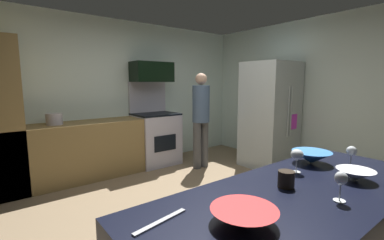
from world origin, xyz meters
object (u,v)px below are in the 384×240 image
(mixing_bowl_large, at_px, (244,216))
(mixing_bowl_small, at_px, (311,157))
(wine_glass_mid, at_px, (351,152))
(wine_glass_far, at_px, (297,155))
(wine_glass_near, at_px, (341,180))
(person_cook, at_px, (201,116))
(microwave, at_px, (152,72))
(oven_range, at_px, (156,136))
(refrigerator, at_px, (270,115))
(stock_pot, at_px, (54,119))
(mug_coffee, at_px, (286,179))
(mixing_bowl_prep, at_px, (355,175))

(mixing_bowl_large, bearing_deg, mixing_bowl_small, 13.95)
(mixing_bowl_large, xyz_separation_m, wine_glass_mid, (1.16, 0.03, 0.09))
(mixing_bowl_small, distance_m, wine_glass_far, 0.30)
(wine_glass_near, bearing_deg, mixing_bowl_large, 163.99)
(person_cook, distance_m, mixing_bowl_small, 2.74)
(microwave, height_order, wine_glass_near, microwave)
(oven_range, bearing_deg, refrigerator, -41.12)
(wine_glass_near, relative_size, stock_pot, 0.71)
(wine_glass_mid, height_order, wine_glass_far, wine_glass_mid)
(mug_coffee, bearing_deg, refrigerator, 37.44)
(wine_glass_mid, bearing_deg, wine_glass_near, -162.96)
(oven_range, xyz_separation_m, stock_pot, (-1.68, 0.01, 0.47))
(refrigerator, xyz_separation_m, stock_pot, (-3.24, 1.37, 0.05))
(mixing_bowl_small, xyz_separation_m, mug_coffee, (-0.57, -0.15, 0.00))
(oven_range, xyz_separation_m, person_cook, (0.51, -0.71, 0.42))
(microwave, relative_size, refrigerator, 0.40)
(mixing_bowl_prep, bearing_deg, mixing_bowl_large, 174.90)
(mixing_bowl_large, distance_m, mixing_bowl_small, 1.11)
(refrigerator, relative_size, mug_coffee, 19.25)
(refrigerator, distance_m, mixing_bowl_small, 2.80)
(person_cook, xyz_separation_m, wine_glass_near, (-1.54, -2.97, 0.08))
(person_cook, bearing_deg, refrigerator, -32.13)
(microwave, distance_m, mug_coffee, 3.72)
(person_cook, relative_size, mixing_bowl_small, 5.80)
(oven_range, distance_m, person_cook, 0.97)
(microwave, bearing_deg, stock_pot, -177.27)
(microwave, relative_size, mixing_bowl_prep, 3.30)
(wine_glass_far, bearing_deg, microwave, 76.71)
(oven_range, distance_m, wine_glass_near, 3.85)
(wine_glass_mid, xyz_separation_m, mug_coffee, (-0.65, 0.09, -0.07))
(mixing_bowl_small, bearing_deg, wine_glass_far, -170.91)
(oven_range, relative_size, mixing_bowl_prep, 6.79)
(microwave, bearing_deg, mixing_bowl_prep, -99.81)
(refrigerator, bearing_deg, wine_glass_near, -138.41)
(person_cook, xyz_separation_m, mixing_bowl_small, (-1.02, -2.54, 0.01))
(stock_pot, bearing_deg, mixing_bowl_large, -88.53)
(mixing_bowl_small, bearing_deg, stock_pot, 109.68)
(refrigerator, distance_m, mixing_bowl_prep, 3.14)
(oven_range, height_order, mixing_bowl_prep, oven_range)
(oven_range, height_order, stock_pot, oven_range)
(wine_glass_far, bearing_deg, oven_range, 76.37)
(mixing_bowl_large, relative_size, mixing_bowl_prep, 1.33)
(oven_range, xyz_separation_m, mug_coffee, (-1.08, -3.40, 0.43))
(mixing_bowl_prep, height_order, wine_glass_near, wine_glass_near)
(mixing_bowl_large, bearing_deg, refrigerator, 34.24)
(oven_range, xyz_separation_m, wine_glass_mid, (-0.43, -3.49, 0.51))
(oven_range, bearing_deg, mixing_bowl_prep, -100.04)
(wine_glass_far, distance_m, mug_coffee, 0.31)
(microwave, relative_size, mug_coffee, 7.63)
(stock_pot, bearing_deg, wine_glass_near, -80.04)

